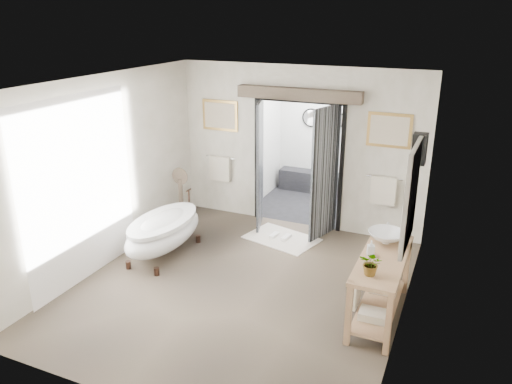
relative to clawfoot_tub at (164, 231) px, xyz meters
The scene contains 13 objects.
ground_plane 1.65m from the clawfoot_tub, 15.06° to the right, with size 5.00×5.00×0.00m, color brown.
room_shell 2.15m from the clawfoot_tub, 19.96° to the right, with size 4.52×5.02×2.91m.
shower_room 3.93m from the clawfoot_tub, 66.75° to the left, with size 2.22×2.01×2.51m.
back_wall_dressing 2.70m from the clawfoot_tub, 51.05° to the left, with size 3.82×0.79×2.52m.
clawfoot_tub is the anchor object (origin of this frame).
vanity 3.51m from the clawfoot_tub, ahead, with size 0.57×1.60×0.85m.
pedestal_mirror 1.28m from the clawfoot_tub, 109.05° to the left, with size 0.32×0.21×1.09m.
rug 2.07m from the clawfoot_tub, 40.85° to the left, with size 1.20×0.80×0.01m, color beige.
slippers 2.04m from the clawfoot_tub, 41.87° to the left, with size 0.35×0.25×0.05m.
basin 3.51m from the clawfoot_tub, ahead, with size 0.48×0.48×0.17m, color white.
plant 3.61m from the clawfoot_tub, 14.10° to the right, with size 0.27×0.23×0.30m, color gray.
soap_bottle_a 3.41m from the clawfoot_tub, ahead, with size 0.09×0.09×0.20m, color gray.
soap_bottle_b 3.49m from the clawfoot_tub, ahead, with size 0.14×0.14×0.18m, color gray.
Camera 1 is at (2.75, -5.69, 3.74)m, focal length 35.00 mm.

